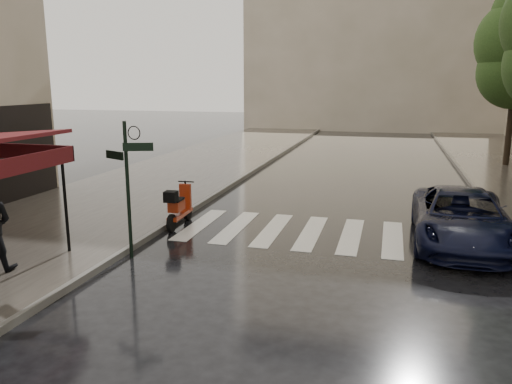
% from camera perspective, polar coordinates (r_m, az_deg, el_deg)
% --- Properties ---
extents(ground, '(120.00, 120.00, 0.00)m').
position_cam_1_polar(ground, '(8.87, -16.64, -14.25)').
color(ground, black).
rests_on(ground, ground).
extents(sidewalk_near, '(6.00, 60.00, 0.12)m').
position_cam_1_polar(sidewalk_near, '(21.02, -10.07, 1.62)').
color(sidewalk_near, '#38332D').
rests_on(sidewalk_near, ground).
extents(curb_near, '(0.12, 60.00, 0.16)m').
position_cam_1_polar(curb_near, '(19.93, -2.10, 1.26)').
color(curb_near, '#595651').
rests_on(curb_near, ground).
extents(curb_far, '(0.12, 60.00, 0.16)m').
position_cam_1_polar(curb_far, '(19.31, 24.02, -0.17)').
color(curb_far, '#595651').
rests_on(curb_far, ground).
extents(crosswalk, '(7.85, 3.20, 0.01)m').
position_cam_1_polar(crosswalk, '(13.33, 8.55, -4.77)').
color(crosswalk, silver).
rests_on(crosswalk, ground).
extents(signpost, '(1.17, 0.29, 3.10)m').
position_cam_1_polar(signpost, '(11.34, -14.46, 1.46)').
color(signpost, black).
rests_on(signpost, ground).
extents(backdrop_building, '(22.00, 6.00, 20.00)m').
position_cam_1_polar(backdrop_building, '(45.11, 14.11, 19.74)').
color(backdrop_building, tan).
rests_on(backdrop_building, ground).
extents(scooter, '(0.47, 1.76, 1.16)m').
position_cam_1_polar(scooter, '(13.94, -8.82, -1.75)').
color(scooter, black).
rests_on(scooter, ground).
extents(parked_car, '(2.30, 4.85, 1.34)m').
position_cam_1_polar(parked_car, '(13.21, 22.42, -2.76)').
color(parked_car, black).
rests_on(parked_car, ground).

